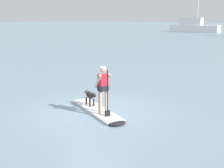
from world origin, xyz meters
TOP-DOWN VIEW (x-y plane):
  - ground_plane at (0.00, 0.00)m, footprint 400.00×400.00m
  - paddleboard at (0.21, -0.09)m, footprint 3.42×2.04m
  - person_paddler at (0.56, -0.25)m, footprint 0.68×0.60m
  - dog at (-0.49, 0.22)m, footprint 1.01×0.51m
  - moored_boat_starboard at (-21.40, 62.03)m, footprint 12.01×3.31m

SIDE VIEW (x-z plane):
  - ground_plane at x=0.00m, z-range 0.00..0.00m
  - paddleboard at x=0.21m, z-range 0.00..0.10m
  - dog at x=-0.49m, z-range 0.21..0.80m
  - person_paddler at x=0.56m, z-range 0.24..1.99m
  - moored_boat_starboard at x=-21.40m, z-range -4.93..7.60m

